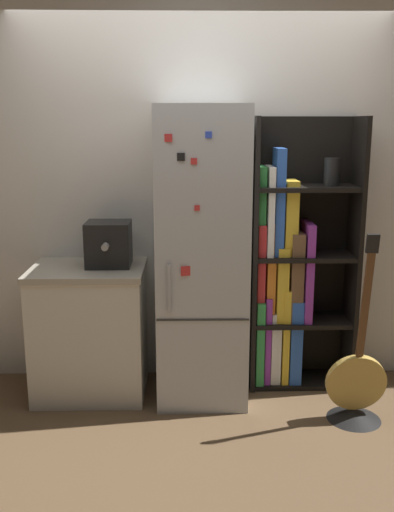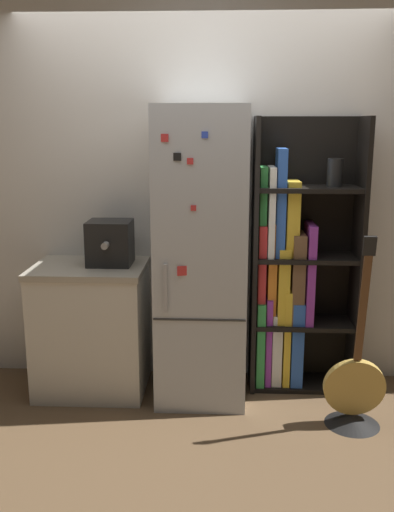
{
  "view_description": "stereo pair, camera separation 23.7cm",
  "coord_description": "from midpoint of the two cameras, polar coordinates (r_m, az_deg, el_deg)",
  "views": [
    {
      "loc": [
        -0.09,
        -3.46,
        1.79
      ],
      "look_at": [
        -0.03,
        0.15,
        0.95
      ],
      "focal_mm": 40.0,
      "sensor_mm": 36.0,
      "label": 1
    },
    {
      "loc": [
        0.14,
        -3.45,
        1.79
      ],
      "look_at": [
        -0.03,
        0.15,
        0.95
      ],
      "focal_mm": 40.0,
      "sensor_mm": 36.0,
      "label": 2
    }
  ],
  "objects": [
    {
      "name": "bookshelf",
      "position": [
        3.94,
        11.19,
        -1.74
      ],
      "size": [
        0.72,
        0.34,
        1.84
      ],
      "color": "black",
      "rests_on": "ground_plane"
    },
    {
      "name": "kitchen_counter",
      "position": [
        3.94,
        -8.78,
        -7.12
      ],
      "size": [
        0.74,
        0.59,
        0.88
      ],
      "color": "silver",
      "rests_on": "ground_plane"
    },
    {
      "name": "refrigerator",
      "position": [
        3.69,
        2.29,
        -0.06
      ],
      "size": [
        0.58,
        0.65,
        1.9
      ],
      "color": "silver",
      "rests_on": "ground_plane"
    },
    {
      "name": "ground_plane",
      "position": [
        3.89,
        2.14,
        -14.31
      ],
      "size": [
        16.0,
        16.0,
        0.0
      ],
      "primitive_type": "plane",
      "color": "brown"
    },
    {
      "name": "guitar",
      "position": [
        3.7,
        17.23,
        -13.5
      ],
      "size": [
        0.37,
        0.33,
        1.2
      ],
      "color": "black",
      "rests_on": "ground_plane"
    },
    {
      "name": "wall_back",
      "position": [
        3.96,
        2.38,
        5.96
      ],
      "size": [
        8.0,
        0.05,
        2.6
      ],
      "color": "white",
      "rests_on": "ground_plane"
    },
    {
      "name": "espresso_machine",
      "position": [
        3.79,
        -6.92,
        1.31
      ],
      "size": [
        0.29,
        0.32,
        0.29
      ],
      "color": "black",
      "rests_on": "kitchen_counter"
    }
  ]
}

